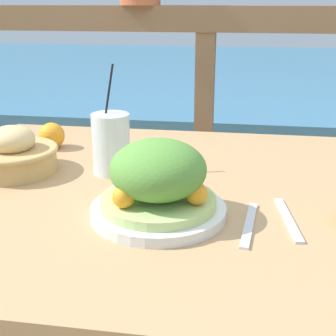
# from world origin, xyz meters

# --- Properties ---
(patio_table) EXTENTS (1.16, 0.94, 0.71)m
(patio_table) POSITION_xyz_m (0.00, 0.00, 0.62)
(patio_table) COLOR tan
(patio_table) RESTS_ON ground_plane
(railing_fence) EXTENTS (2.80, 0.08, 1.07)m
(railing_fence) POSITION_xyz_m (0.00, 0.82, 0.80)
(railing_fence) COLOR brown
(railing_fence) RESTS_ON ground_plane
(sea_backdrop) EXTENTS (12.00, 4.00, 0.52)m
(sea_backdrop) POSITION_xyz_m (0.00, 3.32, 0.26)
(sea_backdrop) COLOR teal
(sea_backdrop) RESTS_ON ground_plane
(salad_plate) EXTENTS (0.25, 0.25, 0.15)m
(salad_plate) POSITION_xyz_m (-0.01, -0.14, 0.77)
(salad_plate) COLOR silver
(salad_plate) RESTS_ON patio_table
(drink_glass) EXTENTS (0.09, 0.09, 0.25)m
(drink_glass) POSITION_xyz_m (-0.16, 0.08, 0.78)
(drink_glass) COLOR silver
(drink_glass) RESTS_ON patio_table
(bread_basket) EXTENTS (0.21, 0.21, 0.11)m
(bread_basket) POSITION_xyz_m (-0.38, 0.04, 0.75)
(bread_basket) COLOR tan
(bread_basket) RESTS_ON patio_table
(fork) EXTENTS (0.03, 0.18, 0.00)m
(fork) POSITION_xyz_m (0.16, -0.15, 0.71)
(fork) COLOR silver
(fork) RESTS_ON patio_table
(knife) EXTENTS (0.04, 0.18, 0.00)m
(knife) POSITION_xyz_m (0.23, -0.12, 0.71)
(knife) COLOR silver
(knife) RESTS_ON patio_table
(orange_near_glass) EXTENTS (0.07, 0.07, 0.07)m
(orange_near_glass) POSITION_xyz_m (-0.37, 0.24, 0.74)
(orange_near_glass) COLOR orange
(orange_near_glass) RESTS_ON patio_table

